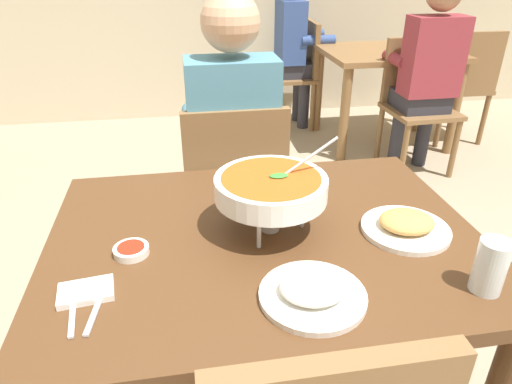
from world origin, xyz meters
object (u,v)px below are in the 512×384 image
sauce_dish (131,250)px  chair_bg_left (416,97)px  diner_main (232,136)px  patron_bg_left (428,67)px  chair_bg_middle (299,68)px  patron_bg_middle (294,40)px  appetizer_plate (406,225)px  drink_glass (490,269)px  dining_table_far (387,67)px  dining_table_main (265,267)px  rice_plate (313,291)px  curry_bowl (271,188)px  chair_bg_right (463,81)px  chair_diner_main (234,189)px

sauce_dish → chair_bg_left: bearing=47.4°
diner_main → patron_bg_left: bearing=36.0°
sauce_dish → chair_bg_middle: bearing=67.9°
sauce_dish → patron_bg_middle: bearing=68.7°
appetizer_plate → chair_bg_left: (1.06, 1.96, -0.26)m
appetizer_plate → drink_glass: bearing=-75.0°
sauce_dish → patron_bg_left: (1.78, 1.83, -0.01)m
dining_table_far → chair_bg_middle: chair_bg_middle is taller
dining_table_far → chair_bg_left: size_ratio=1.11×
dining_table_main → dining_table_far: size_ratio=1.16×
dining_table_main → diner_main: bearing=90.0°
rice_plate → chair_bg_middle: (0.78, 3.17, -0.26)m
dining_table_far → patron_bg_middle: size_ratio=0.76×
curry_bowl → patron_bg_middle: size_ratio=0.25×
drink_glass → appetizer_plate: bearing=105.0°
curry_bowl → drink_glass: (0.43, -0.33, -0.07)m
chair_bg_right → drink_glass: bearing=-121.3°
chair_diner_main → appetizer_plate: size_ratio=3.75×
rice_plate → diner_main: bearing=93.1°
drink_glass → chair_bg_left: bearing=66.0°
appetizer_plate → chair_bg_right: 2.85m
patron_bg_middle → drink_glass: bearing=-96.1°
patron_bg_left → appetizer_plate: bearing=-119.5°
chair_bg_right → patron_bg_left: patron_bg_left is taller
drink_glass → chair_bg_left: size_ratio=0.14×
dining_table_far → patron_bg_left: 0.61m
sauce_dish → chair_bg_right: (2.37, 2.30, -0.25)m
sauce_dish → patron_bg_left: 2.55m
curry_bowl → appetizer_plate: 0.39m
diner_main → appetizer_plate: size_ratio=5.46×
appetizer_plate → chair_bg_left: size_ratio=0.27×
appetizer_plate → chair_bg_right: bearing=54.8°
patron_bg_middle → dining_table_far: bearing=-39.9°
dining_table_far → diner_main: bearing=-130.9°
appetizer_plate → patron_bg_middle: 2.99m
appetizer_plate → sauce_dish: bearing=178.7°
patron_bg_left → patron_bg_middle: (-0.64, 1.11, 0.00)m
chair_diner_main → rice_plate: size_ratio=3.75×
dining_table_far → patron_bg_middle: (-0.62, 0.52, 0.13)m
chair_diner_main → chair_bg_middle: same height
curry_bowl → appetizer_plate: curry_bowl is taller
chair_bg_middle → patron_bg_left: bearing=-61.9°
diner_main → sauce_dish: diner_main is taller
chair_diner_main → curry_bowl: (0.02, -0.70, 0.36)m
dining_table_main → chair_bg_middle: chair_bg_middle is taller
appetizer_plate → patron_bg_middle: patron_bg_middle is taller
dining_table_main → rice_plate: (0.06, -0.28, 0.14)m
chair_bg_left → chair_bg_right: size_ratio=1.00×
appetizer_plate → dining_table_far: bearing=67.0°
rice_plate → patron_bg_left: 2.48m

